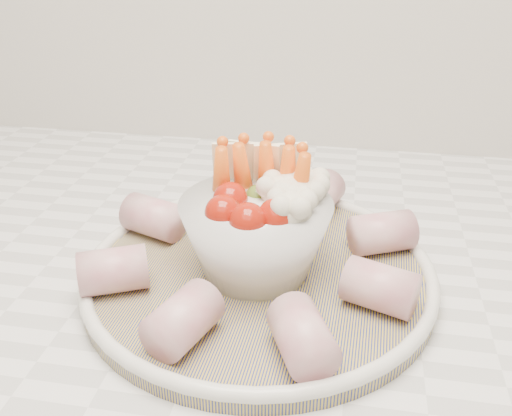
# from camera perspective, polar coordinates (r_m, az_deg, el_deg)

# --- Properties ---
(serving_platter) EXTENTS (0.32, 0.32, 0.02)m
(serving_platter) POSITION_cam_1_polar(r_m,az_deg,el_deg) (0.51, 0.29, -6.39)
(serving_platter) COLOR navy
(serving_platter) RESTS_ON kitchen_counter
(veggie_bowl) EXTENTS (0.13, 0.13, 0.11)m
(veggie_bowl) POSITION_cam_1_polar(r_m,az_deg,el_deg) (0.49, 0.35, -1.84)
(veggie_bowl) COLOR silver
(veggie_bowl) RESTS_ON serving_platter
(cured_meat_rolls) EXTENTS (0.29, 0.29, 0.04)m
(cured_meat_rolls) POSITION_cam_1_polar(r_m,az_deg,el_deg) (0.50, 0.24, -4.16)
(cured_meat_rolls) COLOR #B15060
(cured_meat_rolls) RESTS_ON serving_platter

